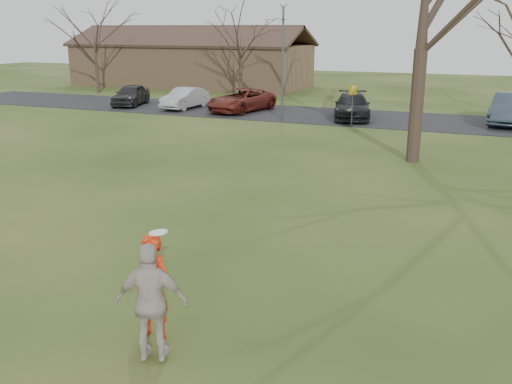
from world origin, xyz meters
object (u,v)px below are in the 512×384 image
at_px(car_1, 185,98).
at_px(lamp_post, 283,46).
at_px(building, 191,63).
at_px(catching_play, 152,303).
at_px(car_2, 241,100).
at_px(car_5, 511,109).
at_px(player_defender, 153,287).
at_px(car_3, 352,106).
at_px(car_0, 131,95).

bearing_deg(car_1, lamp_post, -12.13).
xyz_separation_m(building, lamp_post, (14.00, -15.50, 2.04)).
bearing_deg(building, catching_play, -62.36).
distance_m(car_2, lamp_post, 5.15).
height_order(car_2, car_5, car_5).
height_order(player_defender, lamp_post, lamp_post).
bearing_deg(car_3, player_defender, -97.67).
bearing_deg(player_defender, car_5, 85.53).
relative_size(player_defender, car_2, 0.37).
bearing_deg(car_1, car_3, 2.98).
xyz_separation_m(car_2, car_5, (14.98, 0.96, 0.12)).
relative_size(car_0, car_5, 0.82).
relative_size(car_0, car_1, 1.02).
xyz_separation_m(car_2, lamp_post, (3.38, -2.13, 3.25)).
xyz_separation_m(car_5, building, (-25.60, 12.42, 1.09)).
relative_size(player_defender, car_3, 0.38).
bearing_deg(car_2, catching_play, -56.64).
xyz_separation_m(car_0, lamp_post, (11.18, -1.95, 3.25)).
relative_size(car_3, lamp_post, 0.75).
relative_size(car_5, lamp_post, 0.77).
xyz_separation_m(player_defender, car_2, (-9.14, 24.46, -0.18)).
bearing_deg(player_defender, car_1, 126.50).
xyz_separation_m(car_3, lamp_post, (-3.46, -1.93, 3.24)).
bearing_deg(car_5, car_2, -169.15).
xyz_separation_m(car_3, car_5, (8.14, 1.16, 0.11)).
bearing_deg(car_2, car_1, -164.99).
height_order(car_1, lamp_post, lamp_post).
distance_m(car_2, catching_play, 26.81).
distance_m(player_defender, car_0, 29.61).
relative_size(car_0, catching_play, 1.89).
xyz_separation_m(player_defender, catching_play, (0.37, -0.61, 0.09)).
bearing_deg(car_3, building, 129.04).
bearing_deg(car_3, car_1, 166.69).
xyz_separation_m(car_0, car_3, (14.64, -0.02, 0.01)).
distance_m(car_1, building, 15.21).
relative_size(car_2, car_5, 1.01).
bearing_deg(player_defender, car_2, 118.95).
height_order(building, lamp_post, lamp_post).
bearing_deg(car_2, car_5, 16.23).
bearing_deg(building, car_5, -25.88).
height_order(car_0, catching_play, catching_play).
distance_m(car_0, catching_play, 30.32).
bearing_deg(car_0, car_3, -14.70).
distance_m(car_0, car_5, 22.80).
bearing_deg(lamp_post, car_1, 164.68).
height_order(car_1, car_2, car_2).
height_order(car_5, building, building).
bearing_deg(car_2, player_defender, -56.93).
xyz_separation_m(player_defender, car_1, (-12.94, 24.30, -0.21)).
relative_size(player_defender, building, 0.09).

